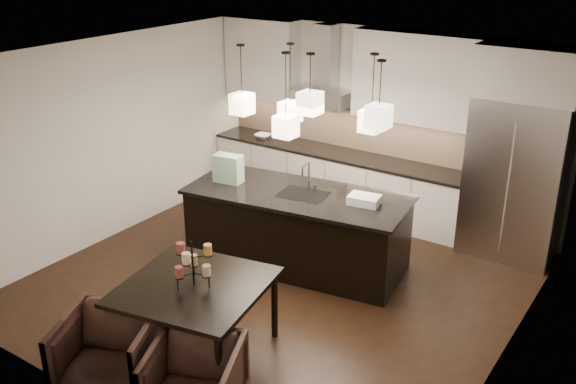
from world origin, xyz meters
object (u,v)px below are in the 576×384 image
Objects in this scene: armchair_right at (195,383)px; island_body at (297,230)px; refrigerator at (515,179)px; dining_table at (196,319)px; armchair_left at (109,354)px.

island_body is at bearing 82.36° from armchair_right.
refrigerator is 4.54m from dining_table.
armchair_left reaches higher than armchair_right.
armchair_left is at bearing 167.01° from armchair_right.
island_body reaches higher than dining_table.
island_body reaches higher than armchair_right.
dining_table is 1.67× the size of armchair_right.
dining_table is at bearing 46.45° from armchair_left.
refrigerator is 2.44× the size of armchair_left.
island_body is 2.01× the size of dining_table.
refrigerator is 4.99m from armchair_right.
refrigerator is at bearing 31.50° from island_body.
refrigerator is 2.65× the size of armchair_right.
island_body is 3.36× the size of armchair_right.
armchair_right is (0.91, 0.17, -0.03)m from armchair_left.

